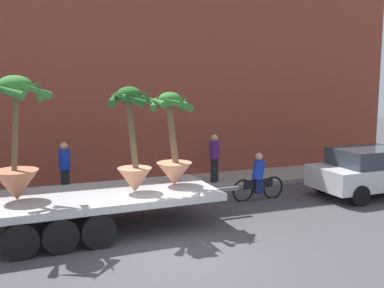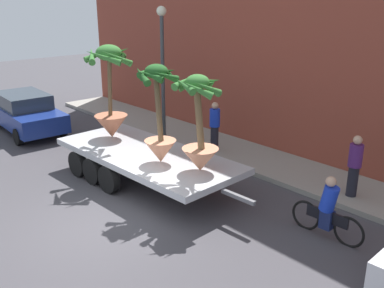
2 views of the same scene
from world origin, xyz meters
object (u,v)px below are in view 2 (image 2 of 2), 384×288
(potted_palm_front, at_px, (199,130))
(pedestrian_near_gate, at_px, (215,125))
(trailing_car, at_px, (26,112))
(potted_palm_rear, at_px, (110,98))
(pedestrian_far_left, at_px, (355,165))
(street_lamp, at_px, (162,55))
(potted_palm_middle, at_px, (159,119))
(flatbed_trailer, at_px, (142,157))
(cyclist, at_px, (328,211))

(potted_palm_front, distance_m, pedestrian_near_gate, 4.16)
(trailing_car, bearing_deg, potted_palm_rear, 5.58)
(pedestrian_far_left, bearing_deg, trailing_car, -162.18)
(potted_palm_rear, bearing_deg, street_lamp, 110.29)
(potted_palm_front, relative_size, trailing_car, 0.56)
(potted_palm_middle, xyz_separation_m, pedestrian_near_gate, (-1.36, 3.50, -1.16))
(flatbed_trailer, bearing_deg, street_lamp, 131.96)
(potted_palm_rear, bearing_deg, cyclist, 9.44)
(flatbed_trailer, relative_size, potted_palm_front, 2.80)
(trailing_car, bearing_deg, cyclist, 7.74)
(cyclist, xyz_separation_m, pedestrian_near_gate, (-5.75, 2.10, 0.37))
(potted_palm_middle, distance_m, pedestrian_far_left, 5.37)
(flatbed_trailer, xyz_separation_m, potted_palm_front, (2.29, 0.19, 1.30))
(flatbed_trailer, bearing_deg, potted_palm_rear, 178.61)
(street_lamp, bearing_deg, pedestrian_far_left, 2.76)
(potted_palm_rear, height_order, street_lamp, street_lamp)
(potted_palm_rear, distance_m, trailing_car, 5.85)
(pedestrian_far_left, bearing_deg, potted_palm_middle, -136.82)
(pedestrian_near_gate, bearing_deg, potted_palm_middle, -68.85)
(cyclist, bearing_deg, street_lamp, 167.58)
(potted_palm_front, bearing_deg, pedestrian_far_left, 50.63)
(flatbed_trailer, distance_m, street_lamp, 4.77)
(potted_palm_middle, relative_size, pedestrian_far_left, 1.56)
(potted_palm_middle, relative_size, potted_palm_front, 1.06)
(potted_palm_rear, relative_size, trailing_car, 0.66)
(flatbed_trailer, height_order, potted_palm_rear, potted_palm_rear)
(flatbed_trailer, xyz_separation_m, potted_palm_middle, (1.11, -0.18, 1.43))
(potted_palm_middle, relative_size, cyclist, 1.45)
(pedestrian_near_gate, distance_m, pedestrian_far_left, 5.18)
(pedestrian_near_gate, bearing_deg, trailing_car, -151.33)
(potted_palm_rear, distance_m, potted_palm_middle, 2.74)
(potted_palm_rear, bearing_deg, pedestrian_near_gate, 67.27)
(cyclist, height_order, pedestrian_far_left, pedestrian_far_left)
(cyclist, distance_m, trailing_car, 12.88)
(flatbed_trailer, height_order, trailing_car, trailing_car)
(potted_palm_middle, relative_size, trailing_car, 0.60)
(flatbed_trailer, bearing_deg, trailing_car, -175.97)
(potted_palm_rear, xyz_separation_m, potted_palm_middle, (2.73, -0.22, -0.08))
(potted_palm_rear, bearing_deg, potted_palm_front, 2.23)
(cyclist, relative_size, pedestrian_near_gate, 1.08)
(flatbed_trailer, bearing_deg, pedestrian_near_gate, 94.25)
(street_lamp, bearing_deg, cyclist, -12.42)
(pedestrian_near_gate, relative_size, pedestrian_far_left, 1.00)
(trailing_car, relative_size, street_lamp, 0.93)
(potted_palm_front, relative_size, cyclist, 1.37)
(potted_palm_front, xyz_separation_m, trailing_car, (-9.56, -0.70, -1.24))
(potted_palm_middle, xyz_separation_m, trailing_car, (-8.37, -0.33, -1.38))
(potted_palm_rear, distance_m, pedestrian_near_gate, 3.77)
(flatbed_trailer, relative_size, pedestrian_near_gate, 4.12)
(flatbed_trailer, height_order, potted_palm_front, potted_palm_front)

